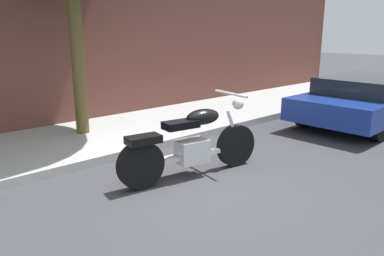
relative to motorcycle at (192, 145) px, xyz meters
name	(u,v)px	position (x,y,z in m)	size (l,w,h in m)	color
ground_plane	(185,186)	(-0.32, -0.22, -0.45)	(60.00, 60.00, 0.00)	#38383D
sidewalk	(88,139)	(-0.32, 2.45, -0.38)	(20.36, 2.42, 0.14)	#A3A3A3
motorcycle	(192,145)	(0.00, 0.00, 0.00)	(2.20, 0.76, 1.13)	black
parked_car_blue	(368,98)	(4.97, -0.26, 0.10)	(4.10, 1.85, 1.03)	black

